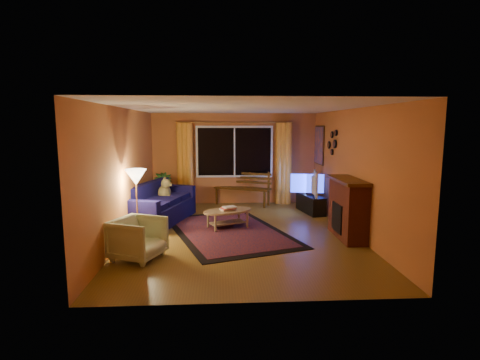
{
  "coord_description": "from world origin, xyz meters",
  "views": [
    {
      "loc": [
        -0.44,
        -7.33,
        2.17
      ],
      "look_at": [
        0.0,
        0.3,
        1.05
      ],
      "focal_mm": 28.0,
      "sensor_mm": 36.0,
      "label": 1
    }
  ],
  "objects": [
    {
      "name": "sofa",
      "position": [
        -1.77,
        1.0,
        0.43
      ],
      "size": [
        1.51,
        2.31,
        0.87
      ],
      "primitive_type": "cube",
      "rotation": [
        0.0,
        0.0,
        -0.3
      ],
      "color": "#0D0B3B",
      "rests_on": "ground"
    },
    {
      "name": "fireplace",
      "position": [
        2.05,
        -0.4,
        0.55
      ],
      "size": [
        0.4,
        1.2,
        1.1
      ],
      "primitive_type": "cube",
      "color": "maroon",
      "rests_on": "ground"
    },
    {
      "name": "floor_lamp",
      "position": [
        -2.0,
        -0.25,
        0.67
      ],
      "size": [
        0.23,
        0.23,
        1.34
      ],
      "primitive_type": "cylinder",
      "rotation": [
        0.0,
        0.0,
        0.02
      ],
      "color": "#BF8C3F",
      "rests_on": "ground"
    },
    {
      "name": "wall_back",
      "position": [
        0.0,
        3.01,
        1.25
      ],
      "size": [
        4.5,
        0.02,
        2.5
      ],
      "primitive_type": "cube",
      "color": "#C47038",
      "rests_on": "ground"
    },
    {
      "name": "floor",
      "position": [
        0.0,
        0.0,
        -0.01
      ],
      "size": [
        4.5,
        6.0,
        0.02
      ],
      "primitive_type": "cube",
      "color": "brown",
      "rests_on": "ground"
    },
    {
      "name": "wall_right",
      "position": [
        2.26,
        0.0,
        1.25
      ],
      "size": [
        0.02,
        6.0,
        2.5
      ],
      "primitive_type": "cube",
      "color": "#C47038",
      "rests_on": "ground"
    },
    {
      "name": "curtain_left",
      "position": [
        -1.35,
        2.88,
        1.12
      ],
      "size": [
        0.36,
        0.36,
        2.24
      ],
      "primitive_type": "cylinder",
      "color": "orange",
      "rests_on": "ground"
    },
    {
      "name": "window",
      "position": [
        0.0,
        2.94,
        1.45
      ],
      "size": [
        2.0,
        0.02,
        1.3
      ],
      "primitive_type": "cube",
      "color": "black",
      "rests_on": "wall_back"
    },
    {
      "name": "armchair",
      "position": [
        -1.76,
        -1.35,
        0.38
      ],
      "size": [
        0.91,
        0.94,
        0.75
      ],
      "primitive_type": "imported",
      "rotation": [
        0.0,
        0.0,
        1.17
      ],
      "color": "beige",
      "rests_on": "ground"
    },
    {
      "name": "wall_left",
      "position": [
        -2.26,
        0.0,
        1.25
      ],
      "size": [
        0.02,
        6.0,
        2.5
      ],
      "primitive_type": "cube",
      "color": "#C47038",
      "rests_on": "ground"
    },
    {
      "name": "potted_plant",
      "position": [
        -1.96,
        2.75,
        0.45
      ],
      "size": [
        0.59,
        0.59,
        0.9
      ],
      "primitive_type": "imported",
      "rotation": [
        0.0,
        0.0,
        0.18
      ],
      "color": "#235B1E",
      "rests_on": "ground"
    },
    {
      "name": "rug",
      "position": [
        -0.25,
        0.15,
        0.01
      ],
      "size": [
        2.97,
        3.72,
        0.02
      ],
      "primitive_type": "cube",
      "rotation": [
        0.0,
        0.0,
        0.32
      ],
      "color": "maroon",
      "rests_on": "ground"
    },
    {
      "name": "coffee_table",
      "position": [
        -0.26,
        0.42,
        0.2
      ],
      "size": [
        1.43,
        1.43,
        0.39
      ],
      "primitive_type": "cylinder",
      "rotation": [
        0.0,
        0.0,
        0.43
      ],
      "color": "#9C805A",
      "rests_on": "ground"
    },
    {
      "name": "bench",
      "position": [
        0.21,
        2.75,
        0.23
      ],
      "size": [
        1.59,
        1.05,
        0.46
      ],
      "primitive_type": "cube",
      "rotation": [
        0.0,
        0.0,
        -0.43
      ],
      "color": "#402406",
      "rests_on": "ground"
    },
    {
      "name": "curtain_right",
      "position": [
        1.35,
        2.88,
        1.12
      ],
      "size": [
        0.36,
        0.36,
        2.24
      ],
      "primitive_type": "cylinder",
      "color": "orange",
      "rests_on": "ground"
    },
    {
      "name": "mirror_cluster",
      "position": [
        2.21,
        1.3,
        1.8
      ],
      "size": [
        0.06,
        0.6,
        0.56
      ],
      "primitive_type": null,
      "color": "black",
      "rests_on": "wall_right"
    },
    {
      "name": "tv_console",
      "position": [
        1.86,
        1.75,
        0.22
      ],
      "size": [
        0.54,
        1.11,
        0.44
      ],
      "primitive_type": "cube",
      "rotation": [
        0.0,
        0.0,
        0.18
      ],
      "color": "black",
      "rests_on": "ground"
    },
    {
      "name": "painting",
      "position": [
        2.22,
        2.45,
        1.65
      ],
      "size": [
        0.04,
        0.76,
        0.96
      ],
      "primitive_type": "cube",
      "color": "orange",
      "rests_on": "wall_right"
    },
    {
      "name": "television",
      "position": [
        1.86,
        1.75,
        0.74
      ],
      "size": [
        0.33,
        1.03,
        0.59
      ],
      "primitive_type": "imported",
      "rotation": [
        0.0,
        0.0,
        1.37
      ],
      "color": "black",
      "rests_on": "tv_console"
    },
    {
      "name": "ceiling",
      "position": [
        0.0,
        0.0,
        2.51
      ],
      "size": [
        4.5,
        6.0,
        0.02
      ],
      "primitive_type": "cube",
      "color": "white",
      "rests_on": "ground"
    },
    {
      "name": "curtain_rod",
      "position": [
        0.0,
        2.9,
        2.25
      ],
      "size": [
        3.2,
        0.03,
        0.03
      ],
      "primitive_type": "cylinder",
      "rotation": [
        0.0,
        1.57,
        0.0
      ],
      "color": "#BF8C3F",
      "rests_on": "wall_back"
    },
    {
      "name": "dog",
      "position": [
        -1.72,
        1.48,
        0.65
      ],
      "size": [
        0.36,
        0.46,
        0.45
      ],
      "primitive_type": null,
      "rotation": [
        0.0,
        0.0,
        -0.17
      ],
      "color": "olive",
      "rests_on": "sofa"
    }
  ]
}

